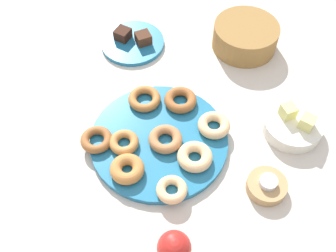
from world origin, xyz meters
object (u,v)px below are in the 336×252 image
object	(u,v)px
donut_plate	(159,140)
candle_holder	(266,186)
cake_plate	(133,43)
brownie_near	(123,34)
basket	(245,36)
donut_0	(124,142)
fruit_bowl	(293,126)
donut_4	(127,169)
tealight	(268,182)
donut_3	(180,100)
donut_5	(195,157)
donut_7	(97,140)
melon_chunk_left	(288,111)
melon_chunk_right	(307,122)
donut_2	(144,99)
donut_8	(214,125)
donut_1	(165,139)
apple	(174,248)
brownie_far	(143,38)
donut_6	(172,190)

from	to	relation	value
donut_plate	candle_holder	xyz separation A→B (m)	(0.27, 0.12, 0.01)
cake_plate	brownie_near	xyz separation A→B (m)	(-0.03, -0.02, 0.02)
basket	candle_holder	bearing A→B (deg)	-38.14
donut_plate	donut_0	world-z (taller)	donut_0
donut_plate	brownie_near	size ratio (longest dim) A/B	8.16
donut_plate	fruit_bowl	bearing A→B (deg)	58.15
donut_4	fruit_bowl	distance (m)	0.46
candle_holder	fruit_bowl	world-z (taller)	fruit_bowl
tealight	donut_3	bearing A→B (deg)	-179.38
cake_plate	brownie_near	distance (m)	0.04
donut_5	donut_7	bearing A→B (deg)	-139.91
melon_chunk_left	fruit_bowl	bearing A→B (deg)	0.00
donut_7	melon_chunk_right	bearing A→B (deg)	55.80
melon_chunk_left	cake_plate	bearing A→B (deg)	-164.22
donut_2	donut_8	bearing A→B (deg)	25.92
donut_0	basket	world-z (taller)	basket
basket	donut_2	bearing A→B (deg)	-89.54
donut_3	tealight	bearing A→B (deg)	0.62
donut_plate	candle_holder	world-z (taller)	candle_holder
donut_1	apple	size ratio (longest dim) A/B	1.16
donut_plate	melon_chunk_left	size ratio (longest dim) A/B	10.14
donut_plate	cake_plate	distance (m)	0.39
donut_0	basket	bearing A→B (deg)	99.65
brownie_far	fruit_bowl	world-z (taller)	brownie_far
donut_plate	tealight	size ratio (longest dim) A/B	8.26
donut_4	brownie_near	world-z (taller)	same
donut_1	donut_6	size ratio (longest dim) A/B	1.17
donut_4	melon_chunk_left	world-z (taller)	melon_chunk_left
donut_8	melon_chunk_right	size ratio (longest dim) A/B	2.41
donut_5	donut_8	bearing A→B (deg)	112.96
tealight	melon_chunk_right	size ratio (longest dim) A/B	1.23
fruit_bowl	melon_chunk_left	xyz separation A→B (m)	(-0.03, 0.00, 0.04)
donut_0	donut_1	world-z (taller)	donut_1
cake_plate	brownie_far	distance (m)	0.04
donut_3	tealight	xyz separation A→B (m)	(0.33, 0.00, 0.01)
donut_4	donut_8	world-z (taller)	donut_4
donut_4	donut_6	xyz separation A→B (m)	(0.11, 0.05, -0.00)
brownie_near	donut_0	bearing A→B (deg)	-33.78
brownie_near	tealight	world-z (taller)	brownie_near
donut_4	basket	size ratio (longest dim) A/B	0.43
basket	melon_chunk_right	size ratio (longest dim) A/B	5.59
tealight	brownie_near	bearing A→B (deg)	178.02
fruit_bowl	apple	bearing A→B (deg)	-81.72
donut_2	donut_7	bearing A→B (deg)	-79.11
donut_5	donut_6	bearing A→B (deg)	-71.06
donut_1	melon_chunk_left	bearing A→B (deg)	64.42
candle_holder	cake_plate	bearing A→B (deg)	176.54
apple	cake_plate	bearing A→B (deg)	152.67
donut_0	donut_1	distance (m)	0.11
donut_4	donut_8	size ratio (longest dim) A/B	0.99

